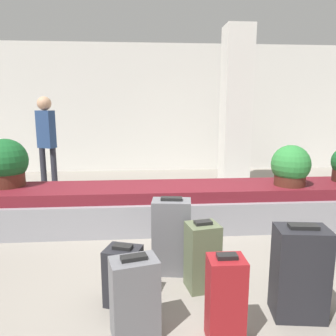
% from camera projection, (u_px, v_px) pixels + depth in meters
% --- Properties ---
extents(ground_plane, '(18.00, 18.00, 0.00)m').
position_uv_depth(ground_plane, '(177.00, 267.00, 3.46)').
color(ground_plane, gray).
extents(back_wall, '(18.00, 0.06, 3.20)m').
position_uv_depth(back_wall, '(156.00, 109.00, 8.38)').
color(back_wall, silver).
rests_on(back_wall, ground_plane).
extents(carousel, '(8.12, 0.97, 0.57)m').
position_uv_depth(carousel, '(168.00, 206.00, 4.62)').
color(carousel, gray).
rests_on(carousel, ground_plane).
extents(pillar, '(0.54, 0.54, 3.20)m').
position_uv_depth(pillar, '(236.00, 109.00, 6.58)').
color(pillar, silver).
rests_on(pillar, ground_plane).
extents(suitcase_0, '(0.43, 0.33, 0.77)m').
position_uv_depth(suitcase_0, '(300.00, 272.00, 2.59)').
color(suitcase_0, '#232328').
rests_on(suitcase_0, ground_plane).
extents(suitcase_1, '(0.41, 0.28, 0.79)m').
position_uv_depth(suitcase_1, '(171.00, 236.00, 3.28)').
color(suitcase_1, slate).
rests_on(suitcase_1, ground_plane).
extents(suitcase_2, '(0.35, 0.32, 0.53)m').
position_uv_depth(suitcase_2, '(123.00, 276.00, 2.78)').
color(suitcase_2, '#232328').
rests_on(suitcase_2, ground_plane).
extents(suitcase_3, '(0.38, 0.30, 0.63)m').
position_uv_depth(suitcase_3, '(135.00, 298.00, 2.37)').
color(suitcase_3, slate).
rests_on(suitcase_3, ground_plane).
extents(suitcase_4, '(0.32, 0.30, 0.65)m').
position_uv_depth(suitcase_4, '(202.00, 256.00, 3.00)').
color(suitcase_4, '#5B6647').
rests_on(suitcase_4, ground_plane).
extents(suitcase_5, '(0.26, 0.22, 0.66)m').
position_uv_depth(suitcase_5, '(225.00, 299.00, 2.32)').
color(suitcase_5, maroon).
rests_on(suitcase_5, ground_plane).
extents(potted_plant_1, '(0.53, 0.53, 0.57)m').
position_uv_depth(potted_plant_1, '(291.00, 167.00, 4.54)').
color(potted_plant_1, '#4C2319').
rests_on(potted_plant_1, carousel).
extents(potted_plant_2, '(0.59, 0.59, 0.66)m').
position_uv_depth(potted_plant_2, '(6.00, 164.00, 4.48)').
color(potted_plant_2, '#4C2319').
rests_on(potted_plant_2, carousel).
extents(traveler_0, '(0.37, 0.31, 1.84)m').
position_uv_depth(traveler_0, '(46.00, 135.00, 6.18)').
color(traveler_0, '#282833').
rests_on(traveler_0, ground_plane).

